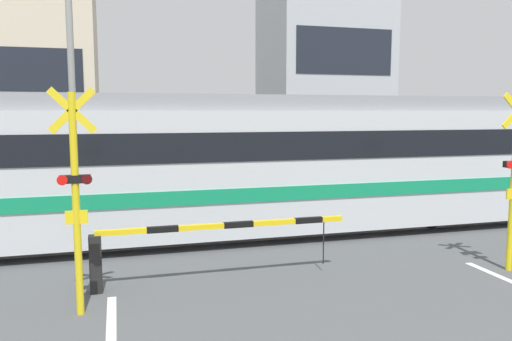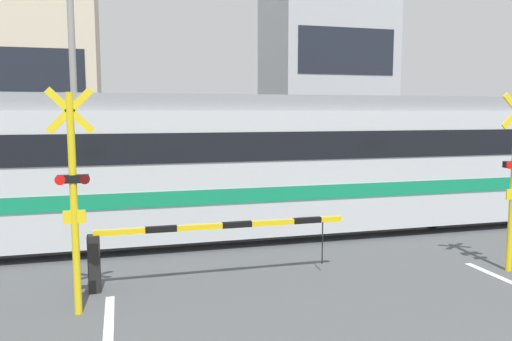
# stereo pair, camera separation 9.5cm
# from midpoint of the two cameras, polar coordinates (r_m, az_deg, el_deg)

# --- Properties ---
(rail_track_near) EXTENTS (50.00, 0.10, 0.08)m
(rail_track_near) POSITION_cam_midpoint_polar(r_m,az_deg,el_deg) (12.04, 0.64, -7.76)
(rail_track_near) COLOR gray
(rail_track_near) RESTS_ON ground_plane
(rail_track_far) EXTENTS (50.00, 0.10, 0.08)m
(rail_track_far) POSITION_cam_midpoint_polar(r_m,az_deg,el_deg) (13.39, -1.09, -6.28)
(rail_track_far) COLOR gray
(rail_track_far) RESTS_ON ground_plane
(commuter_train) EXTENTS (21.21, 2.86, 3.44)m
(commuter_train) POSITION_cam_midpoint_polar(r_m,az_deg,el_deg) (12.04, -9.33, 0.84)
(commuter_train) COLOR silver
(commuter_train) RESTS_ON ground_plane
(crossing_barrier_near) EXTENTS (4.62, 0.20, 1.07)m
(crossing_barrier_near) POSITION_cam_midpoint_polar(r_m,az_deg,el_deg) (8.95, -9.41, -7.96)
(crossing_barrier_near) COLOR black
(crossing_barrier_near) RESTS_ON ground_plane
(crossing_barrier_far) EXTENTS (4.62, 0.20, 1.07)m
(crossing_barrier_far) POSITION_cam_midpoint_polar(r_m,az_deg,el_deg) (16.38, 4.65, -1.20)
(crossing_barrier_far) COLOR black
(crossing_barrier_far) RESTS_ON ground_plane
(crossing_signal_left) EXTENTS (0.68, 0.15, 3.41)m
(crossing_signal_left) POSITION_cam_midpoint_polar(r_m,az_deg,el_deg) (7.83, -20.25, -2.28)
(crossing_signal_left) COLOR yellow
(crossing_signal_left) RESTS_ON ground_plane
(pedestrian) EXTENTS (0.38, 0.23, 1.74)m
(pedestrian) POSITION_cam_midpoint_polar(r_m,az_deg,el_deg) (18.35, -1.26, 0.32)
(pedestrian) COLOR #33384C
(pedestrian) RESTS_ON ground_plane
(building_left_of_street) EXTENTS (5.44, 5.14, 8.52)m
(building_left_of_street) POSITION_cam_midpoint_polar(r_m,az_deg,el_deg) (24.23, -24.31, 9.00)
(building_left_of_street) COLOR beige
(building_left_of_street) RESTS_ON ground_plane
(building_right_of_street) EXTENTS (5.66, 5.14, 10.57)m
(building_right_of_street) POSITION_cam_midpoint_polar(r_m,az_deg,el_deg) (26.11, 7.51, 11.59)
(building_right_of_street) COLOR #B2B7BC
(building_right_of_street) RESTS_ON ground_plane
(utility_pole_streetside) EXTENTS (0.22, 0.22, 8.34)m
(utility_pole_streetside) POSITION_cam_midpoint_polar(r_m,az_deg,el_deg) (17.80, -20.46, 9.92)
(utility_pole_streetside) COLOR gray
(utility_pole_streetside) RESTS_ON ground_plane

